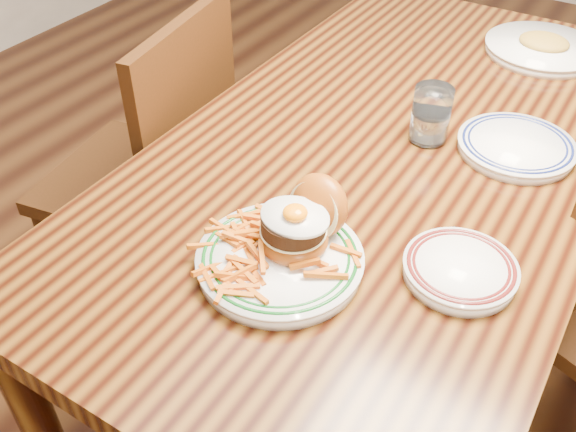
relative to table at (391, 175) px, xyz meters
The scene contains 8 objects.
floor 0.66m from the table, ahead, with size 6.00×6.00×0.00m, color black.
table is the anchor object (origin of this frame).
chair_left 0.64m from the table, behind, with size 0.50×0.50×0.92m.
main_plate 0.44m from the table, 90.15° to the right, with size 0.27×0.29×0.13m.
side_plate 0.41m from the table, 50.66° to the right, with size 0.18×0.18×0.03m.
rear_plate 0.26m from the table, 22.27° to the left, with size 0.23×0.23×0.03m.
water_glass 0.16m from the table, 37.69° to the left, with size 0.08×0.08×0.12m.
far_plate 0.59m from the table, 75.17° to the left, with size 0.29×0.29×0.05m.
Camera 1 is at (0.40, -1.07, 1.49)m, focal length 40.00 mm.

